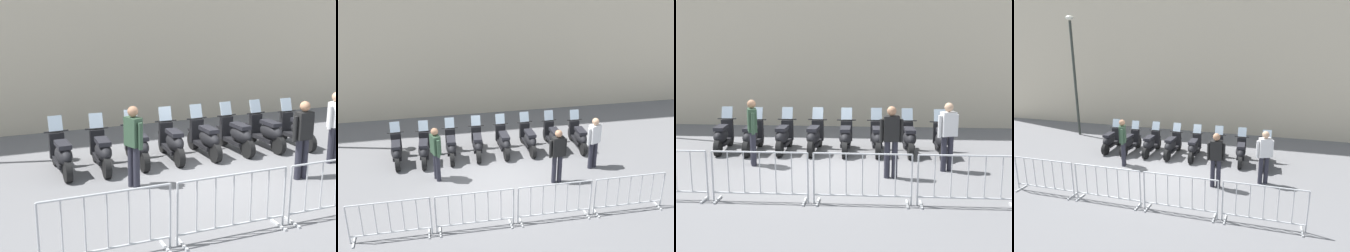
# 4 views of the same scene
# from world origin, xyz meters

# --- Properties ---
(ground_plane) EXTENTS (120.00, 120.00, 0.00)m
(ground_plane) POSITION_xyz_m (0.00, 0.00, 0.00)
(ground_plane) COLOR slate
(motorcycle_0) EXTENTS (0.61, 1.72, 1.24)m
(motorcycle_0) POSITION_xyz_m (-2.78, 2.26, 0.45)
(motorcycle_0) COLOR black
(motorcycle_0) RESTS_ON ground
(motorcycle_1) EXTENTS (0.70, 1.71, 1.24)m
(motorcycle_1) POSITION_xyz_m (-1.92, 2.04, 0.45)
(motorcycle_1) COLOR black
(motorcycle_1) RESTS_ON ground
(motorcycle_2) EXTENTS (0.68, 1.71, 1.24)m
(motorcycle_2) POSITION_xyz_m (-1.02, 1.97, 0.45)
(motorcycle_2) COLOR black
(motorcycle_2) RESTS_ON ground
(motorcycle_3) EXTENTS (0.72, 1.70, 1.24)m
(motorcycle_3) POSITION_xyz_m (-0.13, 1.83, 0.45)
(motorcycle_3) COLOR black
(motorcycle_3) RESTS_ON ground
(motorcycle_4) EXTENTS (0.64, 1.72, 1.24)m
(motorcycle_4) POSITION_xyz_m (0.75, 1.67, 0.45)
(motorcycle_4) COLOR black
(motorcycle_4) RESTS_ON ground
(motorcycle_5) EXTENTS (0.60, 1.72, 1.24)m
(motorcycle_5) POSITION_xyz_m (1.64, 1.52, 0.45)
(motorcycle_5) COLOR black
(motorcycle_5) RESTS_ON ground
(motorcycle_6) EXTENTS (0.61, 1.72, 1.24)m
(motorcycle_6) POSITION_xyz_m (2.52, 1.34, 0.45)
(motorcycle_6) COLOR black
(motorcycle_6) RESTS_ON ground
(motorcycle_7) EXTENTS (0.67, 1.71, 1.24)m
(motorcycle_7) POSITION_xyz_m (3.38, 1.07, 0.45)
(motorcycle_7) COLOR black
(motorcycle_7) RESTS_ON ground
(barrier_segment_1) EXTENTS (1.97, 0.76, 1.07)m
(barrier_segment_1) POSITION_xyz_m (-1.42, -2.03, 0.52)
(barrier_segment_1) COLOR #B2B5B7
(barrier_segment_1) RESTS_ON ground
(barrier_segment_2) EXTENTS (1.97, 0.76, 1.07)m
(barrier_segment_2) POSITION_xyz_m (0.63, -2.40, 0.52)
(barrier_segment_2) COLOR #B2B5B7
(barrier_segment_2) RESTS_ON ground
(barrier_segment_3) EXTENTS (1.97, 0.76, 1.07)m
(barrier_segment_3) POSITION_xyz_m (2.68, -2.76, 0.52)
(barrier_segment_3) COLOR #B2B5B7
(barrier_segment_3) RESTS_ON ground
(officer_near_row_end) EXTENTS (0.55, 0.26, 1.73)m
(officer_near_row_end) POSITION_xyz_m (1.56, -0.75, 0.98)
(officer_near_row_end) COLOR #23232D
(officer_near_row_end) RESTS_ON ground
(officer_mid_plaza) EXTENTS (0.28, 0.54, 1.73)m
(officer_mid_plaza) POSITION_xyz_m (-1.78, 0.71, 0.98)
(officer_mid_plaza) COLOR #23232D
(officer_mid_plaza) RESTS_ON ground
(officer_by_barriers) EXTENTS (0.54, 0.28, 1.73)m
(officer_by_barriers) POSITION_xyz_m (3.07, -0.35, 0.98)
(officer_by_barriers) COLOR #23232D
(officer_by_barriers) RESTS_ON ground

